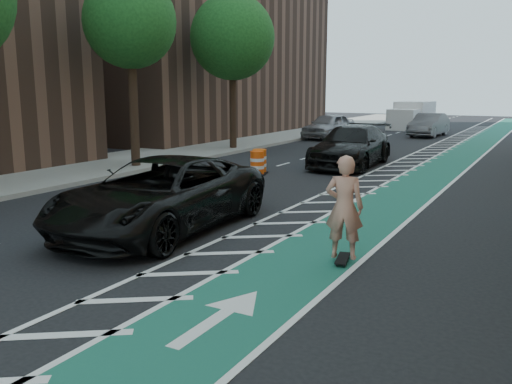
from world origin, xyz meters
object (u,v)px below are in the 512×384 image
Objects in this scene: suv_near at (161,195)px; suv_far at (351,146)px; barrel_a at (257,164)px; skateboarder at (344,207)px.

suv_near is 1.04× the size of suv_far.
suv_near is 6.66× the size of barrel_a.
suv_near is at bearing -93.85° from suv_far.
skateboarder reaches higher than suv_far.
skateboarder is 0.32× the size of suv_near.
suv_far is 4.68m from barrel_a.
suv_near is 12.25m from suv_far.
suv_far reaches higher than barrel_a.
suv_far is 6.43× the size of barrel_a.
barrel_a is (-6.53, 8.44, -0.65)m from skateboarder.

